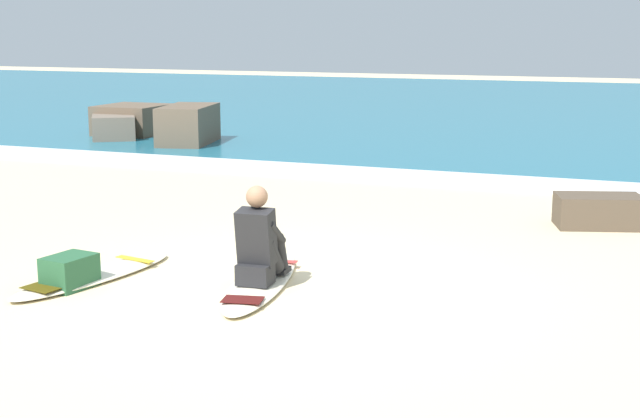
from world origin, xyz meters
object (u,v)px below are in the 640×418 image
(surfer_seated, at_px, (259,245))
(surfboard_main, at_px, (261,281))
(shoreline_rock, at_px, (599,211))
(beach_bag, at_px, (70,272))
(surfboard_spare_near, at_px, (94,275))

(surfer_seated, bearing_deg, surfboard_main, 110.60)
(surfboard_main, bearing_deg, surfer_seated, -69.40)
(shoreline_rock, distance_m, beach_bag, 6.58)
(surfboard_main, height_order, surfer_seated, surfer_seated)
(surfboard_main, distance_m, shoreline_rock, 4.90)
(surfboard_main, height_order, shoreline_rock, shoreline_rock)
(surfboard_main, height_order, surfboard_spare_near, same)
(surfboard_spare_near, bearing_deg, surfboard_main, 14.17)
(surfboard_spare_near, bearing_deg, surfer_seated, 10.19)
(shoreline_rock, bearing_deg, surfboard_main, -125.52)
(surfboard_main, distance_m, beach_bag, 1.86)
(surfboard_main, height_order, beach_bag, beach_bag)
(surfer_seated, relative_size, beach_bag, 1.97)
(surfboard_spare_near, xyz_separation_m, beach_bag, (-0.02, -0.36, 0.12))
(surfboard_spare_near, height_order, beach_bag, beach_bag)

